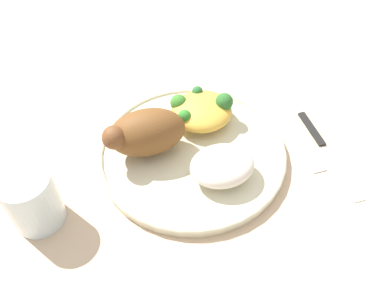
# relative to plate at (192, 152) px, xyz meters

# --- Properties ---
(ground_plane) EXTENTS (2.00, 2.00, 0.00)m
(ground_plane) POSITION_rel_plate_xyz_m (0.00, 0.00, -0.01)
(ground_plane) COLOR #CCAE8F
(plate) EXTENTS (0.30, 0.30, 0.02)m
(plate) POSITION_rel_plate_xyz_m (0.00, 0.00, 0.00)
(plate) COLOR beige
(plate) RESTS_ON ground_plane
(roasted_chicken) EXTENTS (0.13, 0.07, 0.07)m
(roasted_chicken) POSITION_rel_plate_xyz_m (0.07, -0.02, 0.05)
(roasted_chicken) COLOR brown
(roasted_chicken) RESTS_ON plate
(rice_pile) EXTENTS (0.10, 0.08, 0.04)m
(rice_pile) POSITION_rel_plate_xyz_m (-0.03, 0.06, 0.03)
(rice_pile) COLOR silver
(rice_pile) RESTS_ON plate
(mac_cheese_with_broccoli) EXTENTS (0.10, 0.10, 0.05)m
(mac_cheese_with_broccoli) POSITION_rel_plate_xyz_m (-0.03, -0.06, 0.03)
(mac_cheese_with_broccoli) COLOR gold
(mac_cheese_with_broccoli) RESTS_ON plate
(fork) EXTENTS (0.02, 0.14, 0.01)m
(fork) POSITION_rel_plate_xyz_m (-0.18, 0.03, -0.01)
(fork) COLOR silver
(fork) RESTS_ON ground_plane
(knife) EXTENTS (0.02, 0.19, 0.01)m
(knife) POSITION_rel_plate_xyz_m (-0.21, 0.04, -0.01)
(knife) COLOR black
(knife) RESTS_ON ground_plane
(water_glass) EXTENTS (0.07, 0.07, 0.09)m
(water_glass) POSITION_rel_plate_xyz_m (0.24, 0.05, 0.04)
(water_glass) COLOR silver
(water_glass) RESTS_ON ground_plane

